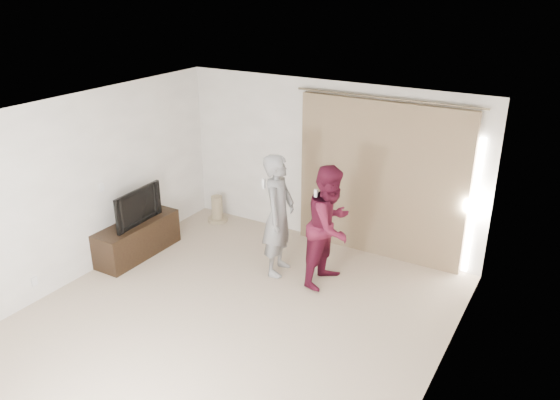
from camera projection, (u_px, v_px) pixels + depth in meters
The scene contains 10 objects.
floor at pixel (229, 322), 6.85m from camera, with size 5.50×5.50×0.00m, color tan.
wall_back at pixel (328, 164), 8.55m from camera, with size 5.00×0.04×2.60m, color white.
wall_left at pixel (78, 189), 7.53m from camera, with size 0.04×5.50×2.60m.
ceiling at pixel (220, 119), 5.86m from camera, with size 5.00×5.50×0.01m, color white.
curtain at pixel (381, 181), 8.11m from camera, with size 2.80×0.11×2.46m.
tv_console at pixel (137, 238), 8.42m from camera, with size 0.49×1.42×0.55m, color black.
tv at pixel (134, 206), 8.21m from camera, with size 0.96×0.13×0.55m, color black.
scratching_post at pixel (217, 211), 9.61m from camera, with size 0.35×0.35×0.47m.
person_man at pixel (279, 215), 7.70m from camera, with size 0.54×0.72×1.79m.
person_woman at pixel (330, 226), 7.45m from camera, with size 0.72×0.89×1.73m.
Camera 1 is at (3.46, -4.64, 4.03)m, focal length 35.00 mm.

